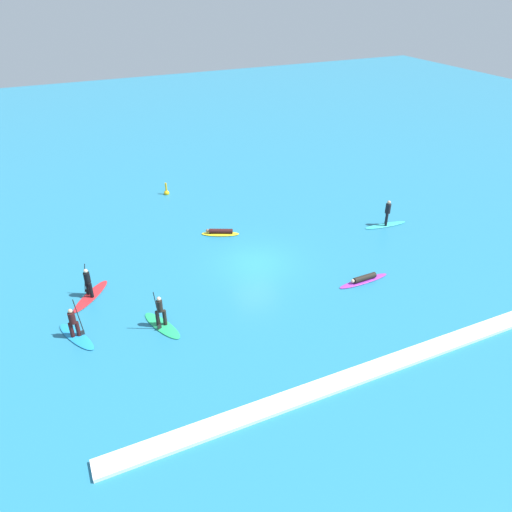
% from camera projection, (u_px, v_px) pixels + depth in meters
% --- Properties ---
extents(ground_plane, '(120.00, 120.00, 0.00)m').
position_uv_depth(ground_plane, '(256.00, 263.00, 29.15)').
color(ground_plane, teal).
rests_on(ground_plane, ground).
extents(surfer_on_teal_board, '(3.16, 0.84, 1.87)m').
position_uv_depth(surfer_on_teal_board, '(387.00, 218.00, 33.08)').
color(surfer_on_teal_board, '#33C6CC').
rests_on(surfer_on_teal_board, ground_plane).
extents(surfer_on_red_board, '(2.56, 2.83, 2.00)m').
position_uv_depth(surfer_on_red_board, '(89.00, 290.00, 25.98)').
color(surfer_on_red_board, red).
rests_on(surfer_on_red_board, ground_plane).
extents(surfer_on_blue_board, '(1.79, 2.88, 2.22)m').
position_uv_depth(surfer_on_blue_board, '(75.00, 331.00, 23.12)').
color(surfer_on_blue_board, '#1E8CD1').
rests_on(surfer_on_blue_board, ground_plane).
extents(surfer_on_purple_board, '(3.29, 0.68, 0.40)m').
position_uv_depth(surfer_on_purple_board, '(364.00, 279.00, 27.38)').
color(surfer_on_purple_board, purple).
rests_on(surfer_on_purple_board, ground_plane).
extents(surfer_on_green_board, '(1.67, 2.87, 2.32)m').
position_uv_depth(surfer_on_green_board, '(161.00, 320.00, 23.83)').
color(surfer_on_green_board, '#23B266').
rests_on(surfer_on_green_board, ground_plane).
extents(surfer_on_yellow_board, '(2.55, 1.71, 0.40)m').
position_uv_depth(surfer_on_yellow_board, '(220.00, 232.00, 32.20)').
color(surfer_on_yellow_board, yellow).
rests_on(surfer_on_yellow_board, ground_plane).
extents(marker_buoy, '(0.42, 0.42, 1.04)m').
position_uv_depth(marker_buoy, '(167.00, 192.00, 37.87)').
color(marker_buoy, yellow).
rests_on(marker_buoy, ground_plane).
extents(wave_crest, '(22.23, 0.90, 0.18)m').
position_uv_depth(wave_crest, '(356.00, 376.00, 20.98)').
color(wave_crest, white).
rests_on(wave_crest, ground_plane).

